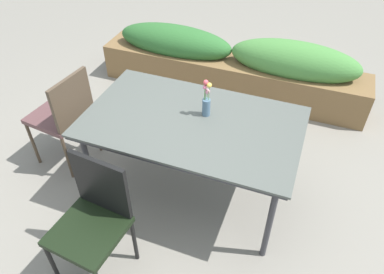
# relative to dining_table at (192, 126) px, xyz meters

# --- Properties ---
(ground_plane) EXTENTS (12.00, 12.00, 0.00)m
(ground_plane) POSITION_rel_dining_table_xyz_m (-0.08, 0.04, -0.71)
(ground_plane) COLOR gray
(dining_table) EXTENTS (1.55, 0.93, 0.76)m
(dining_table) POSITION_rel_dining_table_xyz_m (0.00, 0.00, 0.00)
(dining_table) COLOR #4C514C
(dining_table) RESTS_ON ground
(chair_end_left) EXTENTS (0.48, 0.48, 0.90)m
(chair_end_left) POSITION_rel_dining_table_xyz_m (-1.14, -0.01, -0.18)
(chair_end_left) COLOR brown
(chair_end_left) RESTS_ON ground
(chair_near_left) EXTENTS (0.46, 0.46, 0.90)m
(chair_near_left) POSITION_rel_dining_table_xyz_m (-0.34, -0.82, -0.19)
(chair_near_left) COLOR black
(chair_near_left) RESTS_ON ground
(flower_vase) EXTENTS (0.06, 0.06, 0.29)m
(flower_vase) POSITION_rel_dining_table_xyz_m (0.07, 0.10, 0.17)
(flower_vase) COLOR slate
(flower_vase) RESTS_ON dining_table
(planter_box) EXTENTS (2.95, 0.46, 0.72)m
(planter_box) POSITION_rel_dining_table_xyz_m (-0.13, 1.57, -0.37)
(planter_box) COLOR brown
(planter_box) RESTS_ON ground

